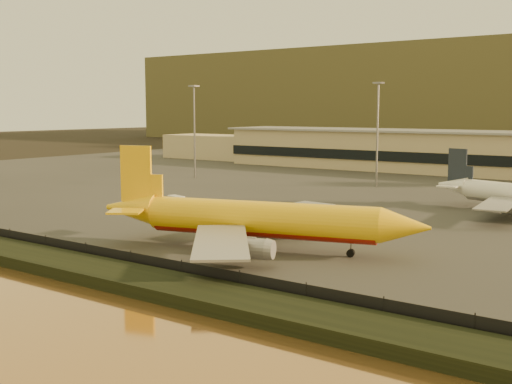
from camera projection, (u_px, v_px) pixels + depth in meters
ground at (191, 250)px, 87.12m from camera, size 900.00×900.00×0.00m
embankment at (93, 271)px, 73.31m from camera, size 320.00×7.00×1.40m
tarmac at (437, 184)px, 163.80m from camera, size 320.00×220.00×0.20m
perimeter_fence at (119, 259)px, 76.46m from camera, size 300.00×0.05×2.20m
terminal_building at (427, 152)px, 196.05m from camera, size 202.00×25.00×12.60m
apron_light_masts at (475, 125)px, 137.02m from camera, size 152.20×12.20×25.40m
dhl_cargo_jet at (256, 220)px, 86.14m from camera, size 45.26×43.29×13.74m
gse_vehicle_yellow at (358, 223)px, 101.53m from camera, size 4.63×2.96×1.93m
gse_vehicle_white at (176, 200)px, 127.71m from camera, size 4.27×2.83×1.77m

